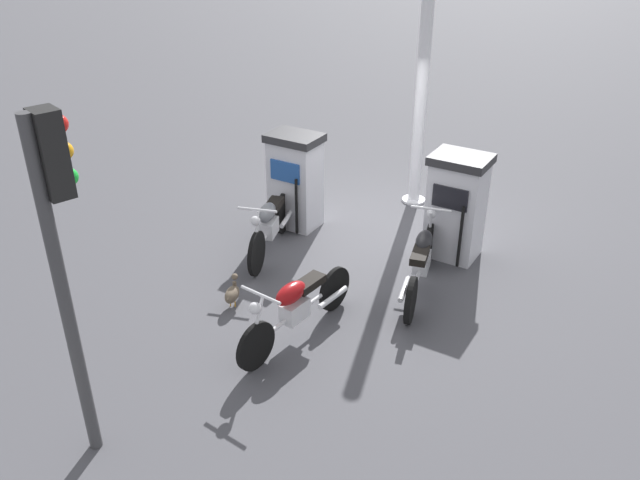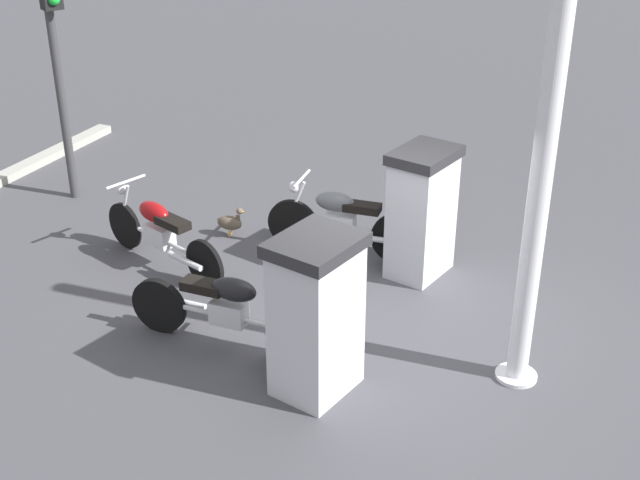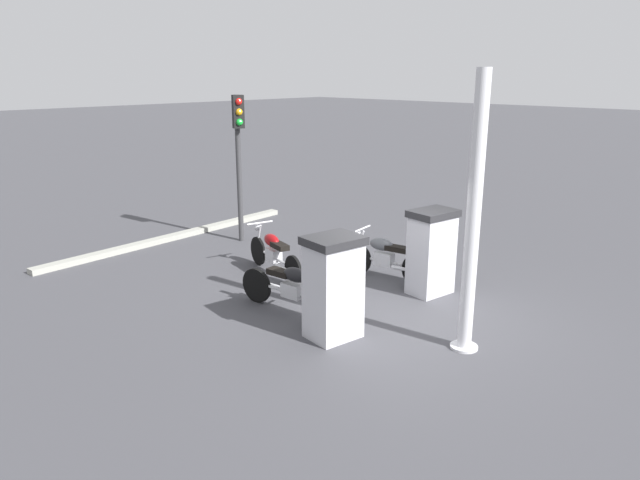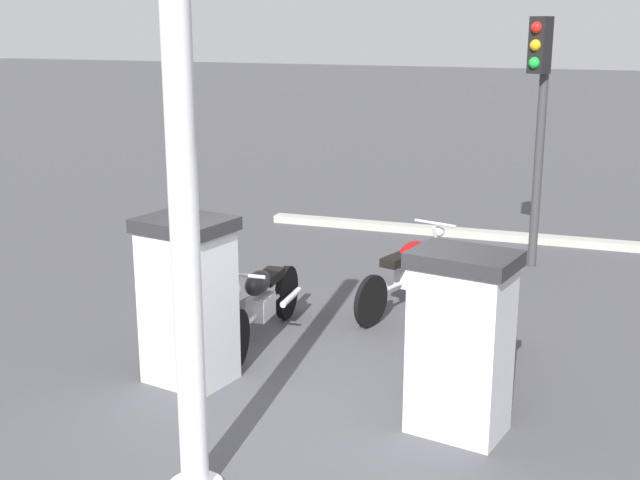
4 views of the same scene
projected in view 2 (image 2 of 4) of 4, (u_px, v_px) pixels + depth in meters
ground_plane at (384, 326)px, 8.90m from camera, size 120.00×120.00×0.00m
fuel_pump_near at (421, 212)px, 9.61m from camera, size 0.72×0.89×1.53m
fuel_pump_far at (316, 315)px, 7.59m from camera, size 0.78×0.89×1.57m
motorcycle_near_pump at (342, 220)px, 10.13m from camera, size 1.94×0.56×0.96m
motorcycle_far_pump at (227, 309)px, 8.36m from camera, size 2.12×0.56×0.94m
motorcycle_extra at (160, 231)px, 9.90m from camera, size 2.03×0.78×0.93m
wandering_duck at (230, 222)px, 10.72m from camera, size 0.41×0.23×0.41m
roadside_traffic_light at (54, 34)px, 10.84m from camera, size 0.40×0.30×3.35m
canopy_support_pole at (539, 198)px, 7.25m from camera, size 0.40×0.40×3.90m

